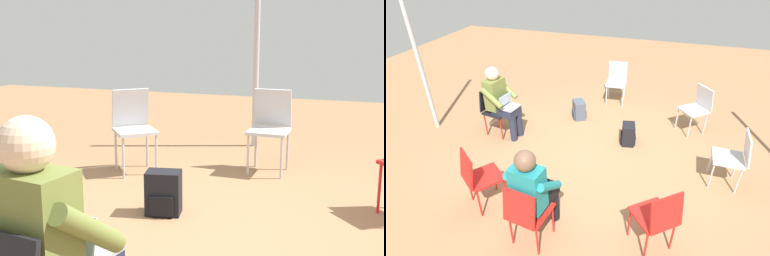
{
  "view_description": "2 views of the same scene",
  "coord_description": "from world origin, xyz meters",
  "views": [
    {
      "loc": [
        -3.39,
        -1.0,
        1.6
      ],
      "look_at": [
        -0.22,
        0.06,
        0.89
      ],
      "focal_mm": 50.0,
      "sensor_mm": 36.0,
      "label": 1
    },
    {
      "loc": [
        0.91,
        -3.74,
        2.95
      ],
      "look_at": [
        -0.15,
        -0.3,
        0.69
      ],
      "focal_mm": 28.0,
      "sensor_mm": 36.0,
      "label": 2
    }
  ],
  "objects": [
    {
      "name": "backpack_by_empty_chair",
      "position": [
        -0.57,
        1.12,
        0.16
      ],
      "size": [
        0.31,
        0.34,
        0.36
      ],
      "rotation": [
        0.0,
        0.0,
        2.1
      ],
      "color": "#475160",
      "rests_on": "ground"
    },
    {
      "name": "chair_east",
      "position": [
        1.98,
        -0.05,
        0.5
      ],
      "size": [
        0.45,
        0.41,
        0.85
      ],
      "rotation": [
        0.0,
        0.0,
        1.54
      ],
      "color": "#B7B7BC",
      "rests_on": "ground"
    },
    {
      "name": "ground_plane",
      "position": [
        0.0,
        0.0,
        0.0
      ],
      "size": [
        14.0,
        14.0,
        0.0
      ],
      "primitive_type": "plane",
      "color": "#99704C"
    },
    {
      "name": "tent_pole_near",
      "position": [
        2.99,
        0.32,
        1.27
      ],
      "size": [
        0.07,
        0.07,
        2.54
      ],
      "primitive_type": "cylinder",
      "color": "#B2B2B7",
      "rests_on": "ground"
    },
    {
      "name": "backpack_near_laptop_user",
      "position": [
        0.47,
        0.54,
        0.16
      ],
      "size": [
        0.28,
        0.31,
        0.36
      ],
      "rotation": [
        0.0,
        0.0,
        1.76
      ],
      "color": "black",
      "rests_on": "ground"
    },
    {
      "name": "chair_northeast",
      "position": [
        1.54,
        1.29,
        0.5
      ],
      "size": [
        0.58,
        0.58,
        0.85
      ],
      "rotation": [
        0.0,
        0.0,
        2.25
      ],
      "color": "#B7B7BC",
      "rests_on": "ground"
    },
    {
      "name": "person_with_laptop",
      "position": [
        -1.67,
        0.18,
        0.69
      ],
      "size": [
        0.57,
        0.55,
        1.24
      ],
      "rotation": [
        0.0,
        0.0,
        -1.73
      ],
      "color": "#23283D",
      "rests_on": "ground"
    }
  ]
}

